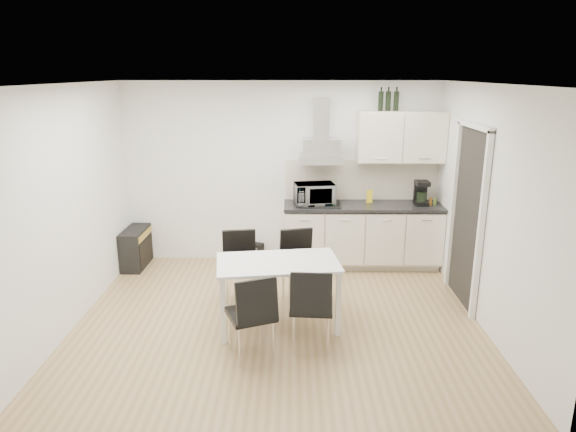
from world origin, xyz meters
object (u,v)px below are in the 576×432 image
Objects in this scene: chair_near_left at (251,315)px; chair_far_left at (240,269)px; kitchenette at (365,210)px; chair_far_right at (300,268)px; floor_speaker at (258,252)px; chair_near_right at (311,307)px; dining_table at (278,269)px; guitar_amp at (136,248)px.

chair_far_left is at bearing 78.43° from chair_near_left.
kitchenette is 2.86× the size of chair_far_right.
chair_near_left reaches higher than floor_speaker.
kitchenette reaches higher than chair_near_right.
dining_table is 1.58× the size of chair_near_right.
chair_near_left is at bearing 91.75° from chair_far_left.
chair_far_right is 1.07m from chair_near_right.
chair_near_right is (0.35, -0.47, -0.22)m from dining_table.
guitar_amp is (-3.27, -0.08, -0.55)m from kitchenette.
dining_table is (-1.18, -1.86, -0.17)m from kitchenette.
chair_near_right is at bearing -41.51° from guitar_amp.
chair_near_right is at bearing -109.72° from kitchenette.
chair_near_left is at bearing 54.25° from chair_far_right.
floor_speaker is (-0.71, 2.49, -0.31)m from chair_near_right.
kitchenette is 2.91m from chair_near_left.
floor_speaker is at bearing 109.97° from chair_near_right.
chair_far_right reaches higher than floor_speaker.
guitar_amp is (-1.63, 1.22, -0.16)m from chair_far_left.
floor_speaker is at bearing -102.74° from chair_far_left.
chair_far_left is 2.04m from guitar_amp.
chair_near_right is 3.31m from guitar_amp.
kitchenette is at bearing 2.51° from guitar_amp.
chair_far_right reaches higher than dining_table.
chair_near_left is (-1.43, -2.51, -0.39)m from kitchenette.
dining_table is 5.37× the size of floor_speaker.
kitchenette is at bearing -140.76° from chair_far_right.
chair_far_left reaches higher than dining_table.
chair_near_left is (-0.49, -1.25, 0.00)m from chair_far_right.
chair_far_right reaches higher than guitar_amp.
dining_table is at bearing 121.73° from chair_far_left.
chair_near_right reaches higher than guitar_amp.
chair_far_left is at bearing 122.57° from dining_table.
floor_speaker is (-0.11, 2.67, -0.31)m from chair_near_left.
chair_far_left reaches higher than guitar_amp.
chair_far_left and chair_near_left have the same top height.
dining_table is 0.73m from chair_near_left.
chair_near_left is at bearing -67.43° from floor_speaker.
chair_near_right reaches higher than floor_speaker.
floor_speaker is at bearing 70.48° from chair_near_left.
dining_table is at bearing 47.40° from chair_near_left.
chair_far_left and chair_far_right have the same top height.
dining_table is at bearing -39.24° from guitar_amp.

